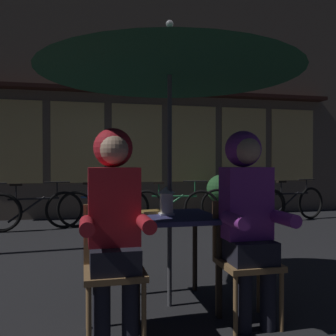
# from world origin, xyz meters

# --- Properties ---
(ground_plane) EXTENTS (60.00, 60.00, 0.00)m
(ground_plane) POSITION_xyz_m (0.00, 0.00, 0.00)
(ground_plane) COLOR #232326
(cafe_table) EXTENTS (0.72, 0.72, 0.74)m
(cafe_table) POSITION_xyz_m (0.00, 0.00, 0.64)
(cafe_table) COLOR navy
(cafe_table) RESTS_ON ground_plane
(patio_umbrella) EXTENTS (2.10, 2.10, 2.31)m
(patio_umbrella) POSITION_xyz_m (0.00, 0.00, 2.06)
(patio_umbrella) COLOR #4C4C51
(patio_umbrella) RESTS_ON ground_plane
(lantern) EXTENTS (0.11, 0.11, 0.23)m
(lantern) POSITION_xyz_m (-0.02, 0.01, 0.86)
(lantern) COLOR white
(lantern) RESTS_ON cafe_table
(chair_left) EXTENTS (0.40, 0.40, 0.87)m
(chair_left) POSITION_xyz_m (-0.48, -0.37, 0.49)
(chair_left) COLOR olive
(chair_left) RESTS_ON ground_plane
(chair_right) EXTENTS (0.40, 0.40, 0.87)m
(chair_right) POSITION_xyz_m (0.48, -0.37, 0.49)
(chair_right) COLOR olive
(chair_right) RESTS_ON ground_plane
(person_left_hooded) EXTENTS (0.45, 0.56, 1.40)m
(person_left_hooded) POSITION_xyz_m (-0.48, -0.43, 0.85)
(person_left_hooded) COLOR black
(person_left_hooded) RESTS_ON ground_plane
(person_right_hooded) EXTENTS (0.45, 0.56, 1.40)m
(person_right_hooded) POSITION_xyz_m (0.48, -0.43, 0.85)
(person_right_hooded) COLOR black
(person_right_hooded) RESTS_ON ground_plane
(shopfront_building) EXTENTS (10.00, 0.93, 6.20)m
(shopfront_building) POSITION_xyz_m (0.47, 5.39, 3.09)
(shopfront_building) COLOR #6B5B4C
(shopfront_building) RESTS_ON ground_plane
(bicycle_second) EXTENTS (1.67, 0.30, 0.84)m
(bicycle_second) POSITION_xyz_m (-1.52, 3.84, 0.35)
(bicycle_second) COLOR black
(bicycle_second) RESTS_ON ground_plane
(bicycle_third) EXTENTS (1.68, 0.09, 0.84)m
(bicycle_third) POSITION_xyz_m (-0.31, 3.95, 0.35)
(bicycle_third) COLOR black
(bicycle_third) RESTS_ON ground_plane
(bicycle_fourth) EXTENTS (1.65, 0.44, 0.84)m
(bicycle_fourth) POSITION_xyz_m (0.97, 3.77, 0.35)
(bicycle_fourth) COLOR black
(bicycle_fourth) RESTS_ON ground_plane
(bicycle_fifth) EXTENTS (1.67, 0.32, 0.84)m
(bicycle_fifth) POSITION_xyz_m (2.38, 3.84, 0.35)
(bicycle_fifth) COLOR black
(bicycle_fifth) RESTS_ON ground_plane
(bicycle_furthest) EXTENTS (1.65, 0.40, 0.84)m
(bicycle_furthest) POSITION_xyz_m (3.44, 3.80, 0.35)
(bicycle_furthest) COLOR black
(bicycle_furthest) RESTS_ON ground_plane
(book) EXTENTS (0.22, 0.17, 0.02)m
(book) POSITION_xyz_m (-0.12, 0.13, 0.75)
(book) COLOR olive
(book) RESTS_ON cafe_table
(potted_plant) EXTENTS (0.60, 0.60, 0.92)m
(potted_plant) POSITION_xyz_m (2.13, 4.38, 0.54)
(potted_plant) COLOR brown
(potted_plant) RESTS_ON ground_plane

